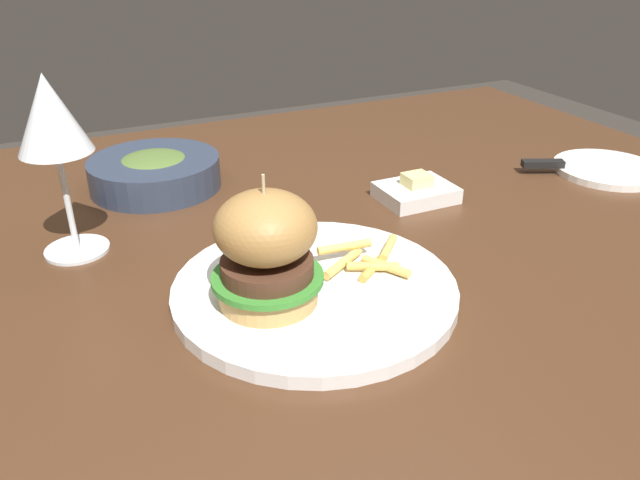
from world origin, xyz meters
TOP-DOWN VIEW (x-y plane):
  - dining_table at (0.00, 0.00)m, footprint 1.39×0.99m
  - main_plate at (-0.02, -0.12)m, footprint 0.28×0.28m
  - burger_sandwich at (-0.07, -0.13)m, footprint 0.10×0.10m
  - fries_pile at (0.05, -0.11)m, footprint 0.10×0.07m
  - wine_glass at (-0.22, 0.08)m, footprint 0.08×0.08m
  - bread_plate at (0.52, -0.00)m, footprint 0.15×0.15m
  - table_knife at (0.47, 0.02)m, footprint 0.19×0.10m
  - butter_dish at (0.21, 0.04)m, footprint 0.10×0.08m
  - soup_bowl at (-0.10, 0.23)m, footprint 0.18×0.18m

SIDE VIEW (x-z plane):
  - dining_table at x=0.00m, z-range 0.29..1.03m
  - bread_plate at x=0.52m, z-range 0.74..0.75m
  - main_plate at x=-0.02m, z-range 0.74..0.75m
  - butter_dish at x=0.21m, z-range 0.73..0.77m
  - table_knife at x=0.47m, z-range 0.75..0.76m
  - fries_pile at x=0.05m, z-range 0.75..0.77m
  - soup_bowl at x=-0.10m, z-range 0.74..0.79m
  - burger_sandwich at x=-0.07m, z-range 0.75..0.87m
  - wine_glass at x=-0.22m, z-range 0.79..0.99m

